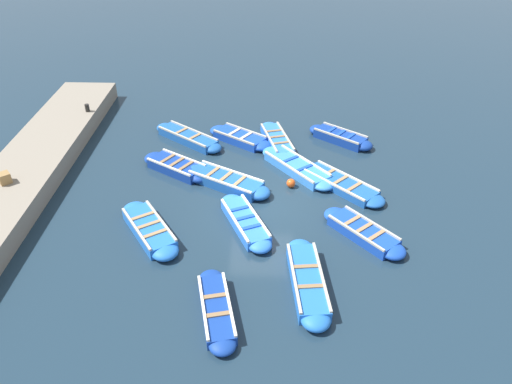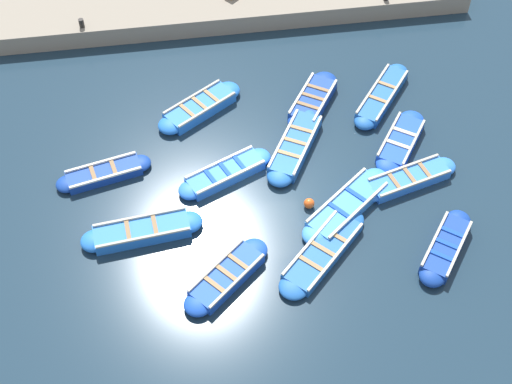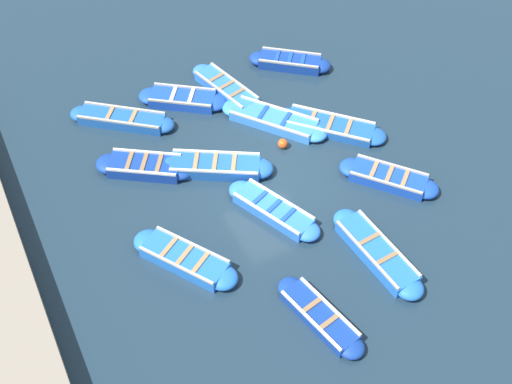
% 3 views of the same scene
% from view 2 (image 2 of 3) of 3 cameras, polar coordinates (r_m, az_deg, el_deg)
% --- Properties ---
extents(ground_plane, '(120.00, 120.00, 0.00)m').
position_cam_2_polar(ground_plane, '(23.56, 1.07, 0.53)').
color(ground_plane, '#1C303F').
extents(boat_near_quay, '(3.79, 2.69, 0.47)m').
position_cam_2_polar(boat_near_quay, '(24.49, 3.16, 3.73)').
color(boat_near_quay, '#1E59AD').
rests_on(boat_near_quay, ground).
extents(boat_outer_left, '(3.20, 3.66, 0.41)m').
position_cam_2_polar(boat_outer_left, '(22.99, 7.29, -1.10)').
color(boat_outer_left, '#3884E0').
rests_on(boat_outer_left, ground).
extents(boat_stern_in, '(3.27, 2.56, 0.45)m').
position_cam_2_polar(boat_stern_in, '(26.09, 4.57, 7.29)').
color(boat_stern_in, navy).
rests_on(boat_stern_in, ground).
extents(boat_centre, '(2.15, 3.47, 0.42)m').
position_cam_2_polar(boat_centre, '(23.68, -2.47, 1.50)').
color(boat_centre, blue).
rests_on(boat_centre, ground).
extents(boat_mid_row, '(2.70, 3.44, 0.46)m').
position_cam_2_polar(boat_mid_row, '(25.85, -4.52, 6.77)').
color(boat_mid_row, blue).
rests_on(boat_mid_row, ground).
extents(boat_end_of_row, '(3.18, 2.59, 0.42)m').
position_cam_2_polar(boat_end_of_row, '(25.11, 11.49, 3.96)').
color(boat_end_of_row, '#1947B7').
rests_on(boat_end_of_row, ground).
extents(boat_outer_right, '(1.22, 3.88, 0.46)m').
position_cam_2_polar(boat_outer_right, '(22.45, -9.10, -3.13)').
color(boat_outer_right, blue).
rests_on(boat_outer_right, ground).
extents(boat_alongside, '(1.70, 3.61, 0.41)m').
position_cam_2_polar(boat_alongside, '(24.04, 12.12, 1.02)').
color(boat_alongside, blue).
rests_on(boat_alongside, ground).
extents(boat_bow_out, '(3.48, 3.48, 0.37)m').
position_cam_2_polar(boat_bow_out, '(21.88, 5.37, -4.79)').
color(boat_bow_out, '#1E59AD').
rests_on(boat_bow_out, ground).
extents(boat_inner_gap, '(2.83, 3.06, 0.42)m').
position_cam_2_polar(boat_inner_gap, '(21.29, -2.36, -6.75)').
color(boat_inner_gap, '#1947B7').
rests_on(boat_inner_gap, ground).
extents(boat_tucked, '(2.98, 2.53, 0.45)m').
position_cam_2_polar(boat_tucked, '(22.58, 14.93, -4.30)').
color(boat_tucked, navy).
rests_on(boat_tucked, ground).
extents(boat_drifting, '(1.45, 3.30, 0.38)m').
position_cam_2_polar(boat_drifting, '(24.21, -12.07, 1.47)').
color(boat_drifting, navy).
rests_on(boat_drifting, ground).
extents(boat_broadside, '(3.49, 2.93, 0.43)m').
position_cam_2_polar(boat_broadside, '(26.62, 10.03, 7.60)').
color(boat_broadside, '#1E59AD').
rests_on(boat_broadside, ground).
extents(quay_wall, '(2.66, 19.10, 0.76)m').
position_cam_2_polar(quay_wall, '(30.02, -1.78, 14.67)').
color(quay_wall, gray).
rests_on(quay_wall, ground).
extents(bollard_mid_north, '(0.20, 0.20, 0.35)m').
position_cam_2_polar(bollard_mid_north, '(29.00, -13.79, 12.99)').
color(bollard_mid_north, black).
rests_on(bollard_mid_north, quay_wall).
extents(buoy_orange_near, '(0.35, 0.35, 0.35)m').
position_cam_2_polar(buoy_orange_near, '(22.93, 4.27, -0.92)').
color(buoy_orange_near, '#E05119').
rests_on(buoy_orange_near, ground).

